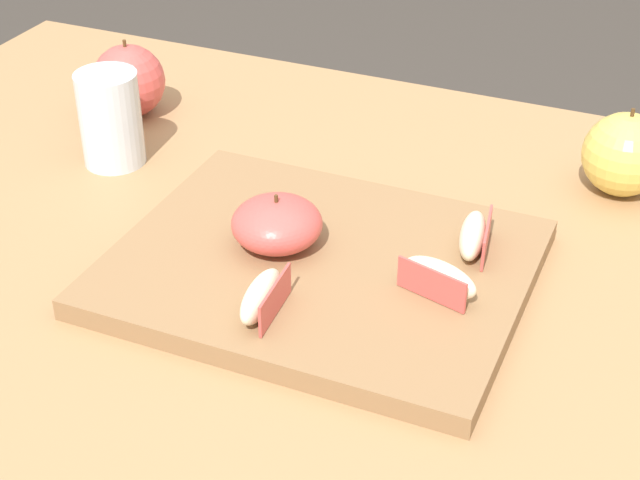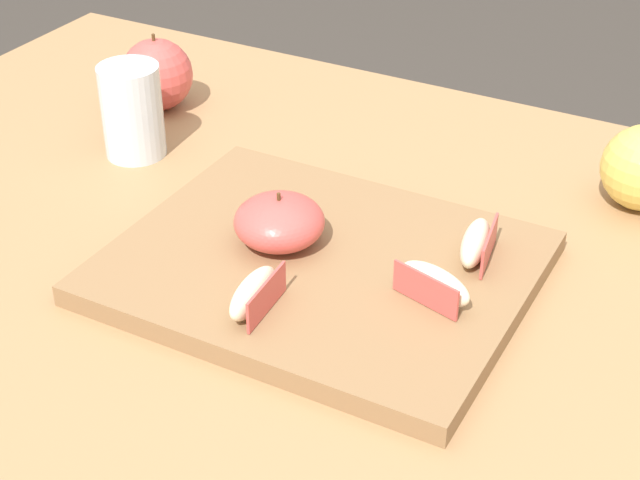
% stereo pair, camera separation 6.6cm
% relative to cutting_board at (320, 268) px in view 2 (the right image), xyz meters
% --- Properties ---
extents(dining_table, '(1.34, 0.83, 0.74)m').
position_rel_cutting_board_xyz_m(dining_table, '(0.03, 0.03, -0.11)').
color(dining_table, '#9E754C').
rests_on(dining_table, ground_plane).
extents(cutting_board, '(0.37, 0.30, 0.02)m').
position_rel_cutting_board_xyz_m(cutting_board, '(0.00, 0.00, 0.00)').
color(cutting_board, olive).
rests_on(cutting_board, dining_table).
extents(apple_half_skin_up, '(0.08, 0.08, 0.05)m').
position_rel_cutting_board_xyz_m(apple_half_skin_up, '(-0.05, 0.01, 0.03)').
color(apple_half_skin_up, '#D14C47').
rests_on(apple_half_skin_up, cutting_board).
extents(apple_wedge_front, '(0.08, 0.04, 0.03)m').
position_rel_cutting_board_xyz_m(apple_wedge_front, '(0.12, -0.01, 0.03)').
color(apple_wedge_front, beige).
rests_on(apple_wedge_front, cutting_board).
extents(apple_wedge_right, '(0.03, 0.07, 0.03)m').
position_rel_cutting_board_xyz_m(apple_wedge_right, '(-0.01, -0.09, 0.03)').
color(apple_wedge_right, beige).
rests_on(apple_wedge_right, cutting_board).
extents(apple_wedge_middle, '(0.04, 0.07, 0.03)m').
position_rel_cutting_board_xyz_m(apple_wedge_middle, '(0.12, 0.07, 0.03)').
color(apple_wedge_middle, beige).
rests_on(apple_wedge_middle, cutting_board).
extents(whole_apple_pink_lady, '(0.09, 0.09, 0.10)m').
position_rel_cutting_board_xyz_m(whole_apple_pink_lady, '(-0.35, 0.23, 0.03)').
color(whole_apple_pink_lady, '#D14C47').
rests_on(whole_apple_pink_lady, dining_table).
extents(drinking_glass_water, '(0.07, 0.07, 0.10)m').
position_rel_cutting_board_xyz_m(drinking_glass_water, '(-0.30, 0.12, 0.04)').
color(drinking_glass_water, silver).
rests_on(drinking_glass_water, dining_table).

